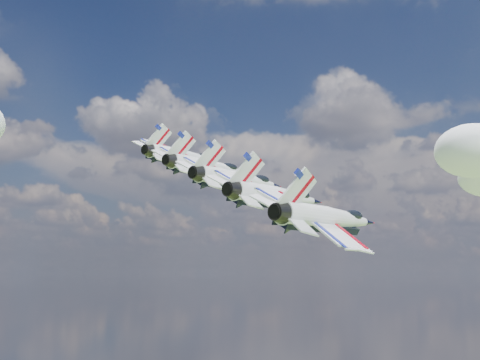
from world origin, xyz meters
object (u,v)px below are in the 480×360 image
at_px(jet_3, 278,196).
at_px(jet_4, 329,218).
at_px(jet_2, 240,180).
at_px(jet_0, 186,157).
at_px(jet_1, 210,167).

bearing_deg(jet_3, jet_4, -25.91).
bearing_deg(jet_2, jet_3, -25.91).
xyz_separation_m(jet_0, jet_3, (21.72, -21.42, -9.10)).
relative_size(jet_2, jet_3, 1.00).
bearing_deg(jet_3, jet_2, 154.09).
bearing_deg(jet_0, jet_1, -25.91).
bearing_deg(jet_2, jet_1, 154.09).
relative_size(jet_1, jet_2, 1.00).
distance_m(jet_1, jet_2, 10.61).
height_order(jet_1, jet_4, jet_1).
height_order(jet_0, jet_3, jet_0).
height_order(jet_2, jet_4, jet_2).
bearing_deg(jet_1, jet_3, -25.91).
xyz_separation_m(jet_1, jet_2, (7.24, -7.14, -3.03)).
bearing_deg(jet_0, jet_3, -25.91).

